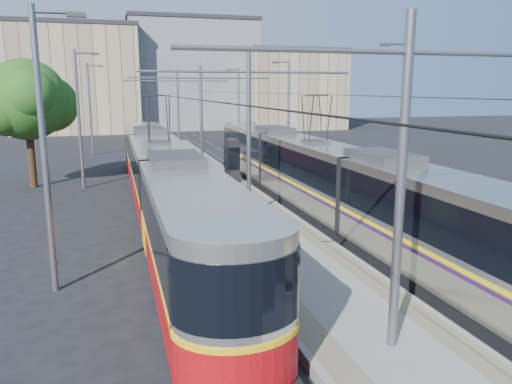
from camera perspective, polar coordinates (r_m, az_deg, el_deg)
name	(u,v)px	position (r m, az deg, el deg)	size (l,w,h in m)	color
ground	(319,289)	(15.16, 7.25, -10.91)	(160.00, 160.00, 0.00)	black
platform	(211,182)	(30.88, -5.17, 1.10)	(4.00, 50.00, 0.30)	gray
tactile_strip_left	(187,181)	(30.62, -7.84, 1.25)	(0.70, 50.00, 0.01)	gray
tactile_strip_right	(234,179)	(31.15, -2.55, 1.52)	(0.70, 50.00, 0.01)	gray
rails	(211,185)	(30.90, -5.16, 0.86)	(8.71, 70.00, 0.03)	gray
track_arrow	(221,357)	(11.59, -3.97, -18.34)	(1.20, 5.00, 0.01)	silver
tram_left	(161,178)	(23.92, -10.85, 1.62)	(2.43, 32.00, 5.50)	black
tram_right	(315,173)	(24.19, 6.71, 2.23)	(2.43, 31.30, 5.50)	black
catenary	(219,113)	(27.60, -4.21, 9.01)	(9.20, 70.00, 7.00)	slate
street_lamps	(199,113)	(34.33, -6.56, 8.92)	(15.18, 38.22, 8.00)	slate
shelter	(232,159)	(30.09, -2.78, 3.74)	(0.74, 1.18, 2.57)	black
tree	(33,101)	(32.57, -24.17, 9.45)	(5.19, 4.80, 7.54)	#382314
building_left	(77,79)	(72.98, -19.80, 12.03)	(16.32, 12.24, 14.14)	tan
building_centre	(190,75)	(77.73, -7.51, 13.13)	(18.36, 14.28, 15.72)	gray
building_right	(291,89)	(75.32, 4.06, 11.62)	(14.28, 10.20, 11.45)	tan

